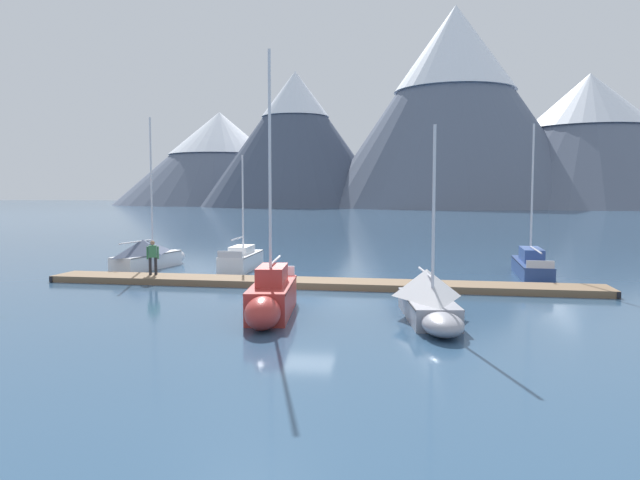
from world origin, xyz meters
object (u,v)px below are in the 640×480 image
object	(u,v)px
sailboat_mid_dock_port	(271,297)
sailboat_far_berth	(530,265)
sailboat_nearest_berth	(149,254)
person_on_dock	(153,255)
sailboat_second_berth	(243,259)
sailboat_mid_dock_starboard	(429,297)

from	to	relation	value
sailboat_mid_dock_port	sailboat_far_berth	xyz separation A→B (m)	(11.39, 12.02, -0.14)
sailboat_nearest_berth	person_on_dock	size ratio (longest dim) A/B	5.10
sailboat_nearest_berth	sailboat_second_berth	bearing A→B (deg)	7.30
sailboat_far_berth	sailboat_mid_dock_starboard	bearing A→B (deg)	-116.70
sailboat_mid_dock_port	sailboat_mid_dock_starboard	bearing A→B (deg)	1.93
sailboat_mid_dock_starboard	person_on_dock	world-z (taller)	sailboat_mid_dock_starboard
sailboat_nearest_berth	sailboat_far_berth	distance (m)	21.03
sailboat_mid_dock_port	person_on_dock	world-z (taller)	sailboat_mid_dock_port
sailboat_nearest_berth	sailboat_mid_dock_port	distance (m)	15.78
sailboat_mid_dock_starboard	person_on_dock	bearing A→B (deg)	149.31
sailboat_mid_dock_starboard	person_on_dock	size ratio (longest dim) A/B	3.85
sailboat_second_berth	person_on_dock	world-z (taller)	sailboat_second_berth
sailboat_second_berth	person_on_dock	size ratio (longest dim) A/B	3.83
sailboat_far_berth	sailboat_mid_dock_port	bearing A→B (deg)	-133.46
sailboat_nearest_berth	sailboat_mid_dock_starboard	distance (m)	19.46
sailboat_mid_dock_port	sailboat_far_berth	distance (m)	16.55
sailboat_mid_dock_port	person_on_dock	xyz separation A→B (m)	(-7.48, 7.85, 0.55)
sailboat_second_berth	sailboat_mid_dock_starboard	distance (m)	16.23
sailboat_mid_dock_port	sailboat_mid_dock_starboard	distance (m)	5.44
sailboat_second_berth	sailboat_far_berth	xyz separation A→B (m)	(15.67, -1.16, 0.01)
sailboat_mid_dock_starboard	sailboat_mid_dock_port	bearing A→B (deg)	-178.07
sailboat_second_berth	sailboat_far_berth	size ratio (longest dim) A/B	0.82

